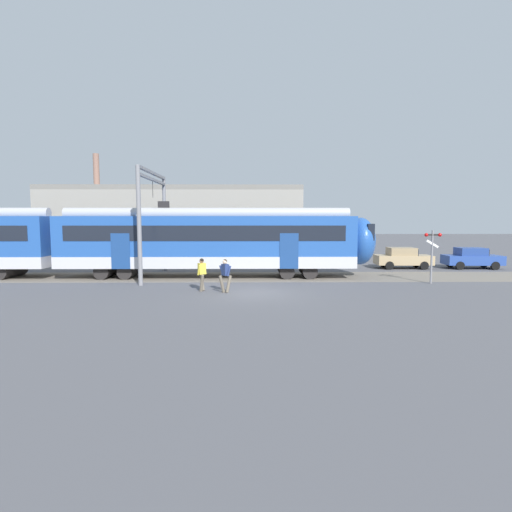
{
  "coord_description": "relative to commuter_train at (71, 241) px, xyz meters",
  "views": [
    {
      "loc": [
        -0.19,
        -19.34,
        3.6
      ],
      "look_at": [
        0.1,
        2.51,
        1.6
      ],
      "focal_mm": 28.0,
      "sensor_mm": 36.0,
      "label": 1
    }
  ],
  "objects": [
    {
      "name": "crossing_signal",
      "position": [
        21.36,
        -2.8,
        -0.24
      ],
      "size": [
        0.96,
        0.22,
        3.0
      ],
      "color": "gray",
      "rests_on": "ground"
    },
    {
      "name": "track_bed",
      "position": [
        -2.48,
        0.0,
        -2.25
      ],
      "size": [
        80.0,
        4.4,
        0.01
      ],
      "primitive_type": "cube",
      "color": "slate",
      "rests_on": "ground"
    },
    {
      "name": "background_building",
      "position": [
        4.53,
        9.88,
        0.95
      ],
      "size": [
        21.82,
        5.0,
        9.2
      ],
      "color": "gray",
      "rests_on": "ground"
    },
    {
      "name": "ground_plane",
      "position": [
        11.4,
        -5.56,
        -2.25
      ],
      "size": [
        160.0,
        160.0,
        0.0
      ],
      "primitive_type": "plane",
      "color": "#515156"
    },
    {
      "name": "pedestrian_navy",
      "position": [
        9.95,
        -5.43,
        -1.29
      ],
      "size": [
        0.71,
        0.48,
        1.67
      ],
      "color": "#6B6051",
      "rests_on": "ground"
    },
    {
      "name": "commuter_train",
      "position": [
        0.0,
        0.0,
        0.0
      ],
      "size": [
        38.05,
        3.07,
        4.73
      ],
      "color": "silver",
      "rests_on": "ground"
    },
    {
      "name": "parked_car_tan",
      "position": [
        22.44,
        4.23,
        -1.47
      ],
      "size": [
        4.05,
        1.85,
        1.54
      ],
      "color": "tan",
      "rests_on": "ground"
    },
    {
      "name": "catenary_gantry",
      "position": [
        5.17,
        0.0,
        2.06
      ],
      "size": [
        0.24,
        6.64,
        6.53
      ],
      "color": "gray",
      "rests_on": "ground"
    },
    {
      "name": "parked_car_blue",
      "position": [
        27.5,
        4.09,
        -1.47
      ],
      "size": [
        4.08,
        1.91,
        1.54
      ],
      "color": "#284799",
      "rests_on": "ground"
    },
    {
      "name": "pedestrian_yellow",
      "position": [
        8.75,
        -4.99,
        -1.29
      ],
      "size": [
        0.48,
        0.71,
        1.67
      ],
      "color": "#6B6051",
      "rests_on": "ground"
    }
  ]
}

